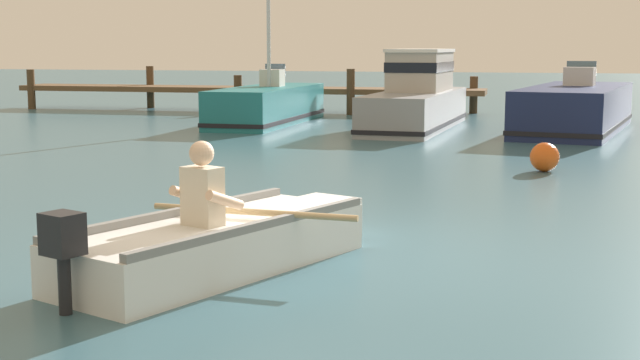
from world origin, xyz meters
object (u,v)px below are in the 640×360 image
moored_boat_teal (268,106)px  moored_boat_navy (575,110)px  rowboat_with_person (220,242)px  moored_boat_grey (417,99)px  mooring_buoy (545,157)px

moored_boat_teal → moored_boat_navy: (7.66, -0.33, 0.05)m
rowboat_with_person → moored_boat_navy: bearing=75.6°
rowboat_with_person → moored_boat_navy: moored_boat_navy is taller
rowboat_with_person → moored_boat_grey: size_ratio=0.60×
moored_boat_teal → moored_boat_grey: size_ratio=0.93×
rowboat_with_person → moored_boat_navy: (3.69, 14.41, 0.26)m
rowboat_with_person → moored_boat_teal: 15.27m
rowboat_with_person → moored_boat_teal: moored_boat_teal is taller
moored_boat_grey → mooring_buoy: size_ratio=12.67×
moored_boat_grey → moored_boat_navy: (3.73, 0.08, -0.21)m
moored_boat_navy → moored_boat_grey: bearing=-178.7°
moored_boat_navy → mooring_buoy: 7.24m
rowboat_with_person → moored_boat_grey: (-0.05, 14.33, 0.47)m
moored_boat_navy → mooring_buoy: (-0.77, -7.19, -0.27)m
mooring_buoy → moored_boat_teal: bearing=132.5°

